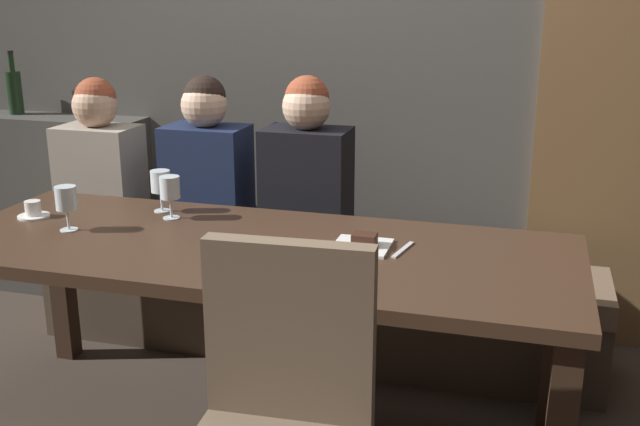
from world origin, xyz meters
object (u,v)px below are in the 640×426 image
banquette_bench (311,303)px  diner_bearded (207,169)px  chair_near_side (279,416)px  wine_glass_far_right (170,190)px  fork_on_table (403,250)px  diner_redhead (100,165)px  dessert_plate (363,244)px  wine_glass_end_left (160,182)px  diner_far_end (307,175)px  dining_table (253,268)px  wine_glass_center_back (66,200)px  wine_bottle_dark_red (15,91)px  espresso_cup (33,211)px

banquette_bench → diner_bearded: size_ratio=3.23×
chair_near_side → wine_glass_far_right: bearing=129.0°
fork_on_table → chair_near_side: bearing=-90.5°
diner_redhead → dessert_plate: size_ratio=3.96×
wine_glass_end_left → diner_far_end: bearing=40.6°
dining_table → wine_glass_center_back: (-0.69, -0.04, 0.20)m
dining_table → wine_glass_center_back: 0.72m
wine_glass_center_back → fork_on_table: wine_glass_center_back is taller
wine_bottle_dark_red → diner_bearded: bearing=-16.2°
dining_table → wine_bottle_dark_red: bearing=148.4°
diner_bearded → diner_far_end: bearing=-2.3°
wine_glass_far_right → dessert_plate: bearing=-9.7°
diner_far_end → wine_glass_center_back: diner_far_end is taller
dining_table → dessert_plate: bearing=10.2°
wine_glass_end_left → banquette_bench: bearing=41.3°
chair_near_side → wine_glass_end_left: (-0.82, 1.00, 0.30)m
dining_table → wine_glass_far_right: (-0.41, 0.20, 0.20)m
wine_bottle_dark_red → chair_near_side: bearing=-40.9°
dining_table → fork_on_table: size_ratio=12.94×
espresso_cup → dessert_plate: size_ratio=0.63×
chair_near_side → diner_far_end: size_ratio=1.24×
wine_glass_center_back → espresso_cup: size_ratio=1.37×
wine_glass_center_back → wine_bottle_dark_red: bearing=133.0°
diner_redhead → wine_glass_far_right: diner_redhead is taller
wine_bottle_dark_red → fork_on_table: 2.45m
espresso_cup → dessert_plate: 1.29m
wine_glass_far_right → dessert_plate: wine_glass_far_right is taller
diner_bearded → fork_on_table: size_ratio=4.56×
banquette_bench → dessert_plate: 0.90m
banquette_bench → espresso_cup: bearing=-145.5°
chair_near_side → wine_glass_center_back: (-1.03, 0.68, 0.29)m
diner_far_end → espresso_cup: bearing=-146.1°
dining_table → chair_near_side: bearing=-64.8°
banquette_bench → diner_far_end: 0.60m
diner_redhead → wine_glass_far_right: bearing=-38.8°
fork_on_table → wine_glass_end_left: bearing=180.0°
chair_near_side → wine_bottle_dark_red: size_ratio=3.01×
chair_near_side → wine_bottle_dark_red: wine_bottle_dark_red is taller
dining_table → wine_glass_end_left: 0.59m
chair_near_side → diner_redhead: size_ratio=1.30×
banquette_bench → dessert_plate: (0.37, -0.63, 0.53)m
banquette_bench → wine_bottle_dark_red: bearing=168.3°
diner_bearded → fork_on_table: 1.17m
dining_table → chair_near_side: chair_near_side is taller
dessert_plate → diner_far_end: bearing=122.0°
diner_redhead → wine_glass_end_left: 0.66m
fork_on_table → espresso_cup: bearing=-168.3°
dining_table → diner_far_end: size_ratio=2.78×
dessert_plate → chair_near_side: bearing=-92.2°
dessert_plate → wine_glass_center_back: bearing=-174.4°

